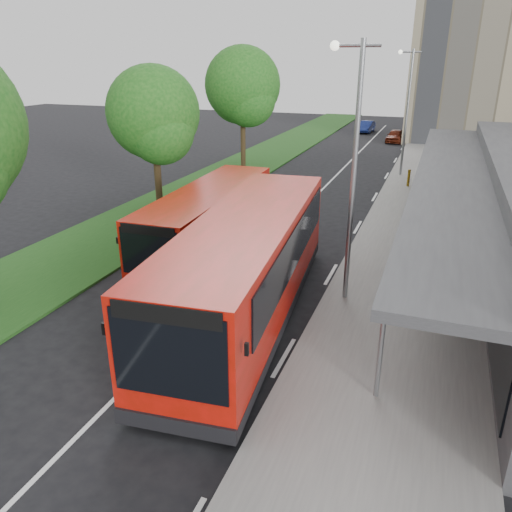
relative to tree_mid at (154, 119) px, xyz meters
The scene contains 15 objects.
ground 12.41m from the tree_mid, 52.23° to the right, with size 120.00×120.00×0.00m, color black.
pavement 17.65m from the tree_mid, 40.07° to the left, with size 5.00×80.00×0.15m, color slate.
grass_verge 11.93m from the tree_mid, 89.93° to the left, with size 5.00×80.00×0.10m, color #1B4516.
lane_centre_line 10.36m from the tree_mid, 40.30° to the left, with size 0.12×70.00×0.01m, color silver.
kerb_dashes 15.10m from the tree_mid, 43.97° to the left, with size 0.12×56.00×0.01m.
tree_mid is the anchor object (origin of this frame).
tree_far 12.02m from the tree_mid, 90.00° to the left, with size 5.29×5.29×8.50m.
lamp_post_near 13.17m from the tree_mid, 32.36° to the right, with size 1.44×0.28×8.00m.
lamp_post_far 17.07m from the tree_mid, 49.32° to the left, with size 1.44×0.28×8.00m.
bus_main 12.93m from the tree_mid, 47.08° to the right, with size 4.02×11.84×3.29m.
bus_second 7.64m from the tree_mid, 42.38° to the right, with size 2.81×9.76×2.74m.
litter_bin 13.88m from the tree_mid, ahead, with size 0.48×0.48×0.86m, color #382917.
bollard 15.96m from the tree_mid, 39.15° to the left, with size 0.17×0.17×1.03m, color #DF9D0B.
car_near 29.99m from the tree_mid, 71.69° to the left, with size 1.45×3.60×1.23m, color #55190C.
car_far 34.91m from the tree_mid, 80.59° to the left, with size 1.27×3.64×1.20m, color navy.
Camera 1 is at (6.61, -13.19, 7.65)m, focal length 35.00 mm.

